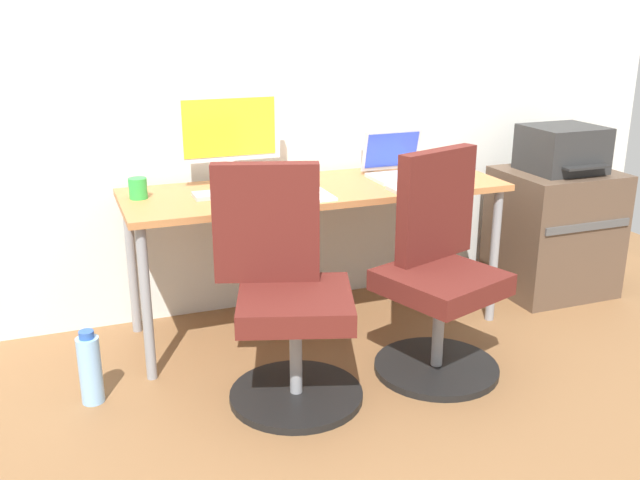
{
  "coord_description": "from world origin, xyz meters",
  "views": [
    {
      "loc": [
        -1.13,
        -3.02,
        1.5
      ],
      "look_at": [
        0.0,
        -0.05,
        0.46
      ],
      "focal_mm": 39.64,
      "sensor_mm": 36.0,
      "label": 1
    }
  ],
  "objects_px": {
    "side_cabinet": "(553,232)",
    "printer": "(562,149)",
    "office_chair_left": "(286,297)",
    "office_chair_right": "(438,275)",
    "coffee_mug": "(138,188)",
    "water_bottle_on_floor": "(90,369)",
    "desktop_monitor": "(229,133)",
    "open_laptop": "(398,166)"
  },
  "relations": [
    {
      "from": "side_cabinet",
      "to": "printer",
      "type": "xyz_separation_m",
      "value": [
        0.0,
        -0.0,
        0.46
      ]
    },
    {
      "from": "office_chair_left",
      "to": "office_chair_right",
      "type": "bearing_deg",
      "value": -0.03
    },
    {
      "from": "office_chair_left",
      "to": "coffee_mug",
      "type": "relative_size",
      "value": 10.22
    },
    {
      "from": "printer",
      "to": "water_bottle_on_floor",
      "type": "relative_size",
      "value": 1.29
    },
    {
      "from": "desktop_monitor",
      "to": "open_laptop",
      "type": "bearing_deg",
      "value": -7.6
    },
    {
      "from": "open_laptop",
      "to": "coffee_mug",
      "type": "bearing_deg",
      "value": 178.97
    },
    {
      "from": "printer",
      "to": "side_cabinet",
      "type": "bearing_deg",
      "value": 90.0
    },
    {
      "from": "water_bottle_on_floor",
      "to": "coffee_mug",
      "type": "relative_size",
      "value": 3.37
    },
    {
      "from": "water_bottle_on_floor",
      "to": "open_laptop",
      "type": "bearing_deg",
      "value": 14.81
    },
    {
      "from": "open_laptop",
      "to": "desktop_monitor",
      "type": "bearing_deg",
      "value": 172.4
    },
    {
      "from": "water_bottle_on_floor",
      "to": "desktop_monitor",
      "type": "distance_m",
      "value": 1.21
    },
    {
      "from": "printer",
      "to": "water_bottle_on_floor",
      "type": "distance_m",
      "value": 2.58
    },
    {
      "from": "office_chair_left",
      "to": "office_chair_right",
      "type": "distance_m",
      "value": 0.69
    },
    {
      "from": "office_chair_right",
      "to": "water_bottle_on_floor",
      "type": "distance_m",
      "value": 1.48
    },
    {
      "from": "water_bottle_on_floor",
      "to": "coffee_mug",
      "type": "height_order",
      "value": "coffee_mug"
    },
    {
      "from": "office_chair_left",
      "to": "side_cabinet",
      "type": "distance_m",
      "value": 1.81
    },
    {
      "from": "desktop_monitor",
      "to": "coffee_mug",
      "type": "relative_size",
      "value": 5.22
    },
    {
      "from": "printer",
      "to": "water_bottle_on_floor",
      "type": "xyz_separation_m",
      "value": [
        -2.48,
        -0.34,
        -0.65
      ]
    },
    {
      "from": "printer",
      "to": "open_laptop",
      "type": "relative_size",
      "value": 1.29
    },
    {
      "from": "water_bottle_on_floor",
      "to": "coffee_mug",
      "type": "distance_m",
      "value": 0.8
    },
    {
      "from": "side_cabinet",
      "to": "desktop_monitor",
      "type": "xyz_separation_m",
      "value": [
        -1.75,
        0.18,
        0.62
      ]
    },
    {
      "from": "printer",
      "to": "open_laptop",
      "type": "xyz_separation_m",
      "value": [
        -0.93,
        0.07,
        -0.03
      ]
    },
    {
      "from": "office_chair_left",
      "to": "side_cabinet",
      "type": "relative_size",
      "value": 1.38
    },
    {
      "from": "coffee_mug",
      "to": "office_chair_right",
      "type": "bearing_deg",
      "value": -29.08
    },
    {
      "from": "printer",
      "to": "coffee_mug",
      "type": "bearing_deg",
      "value": 177.58
    },
    {
      "from": "printer",
      "to": "desktop_monitor",
      "type": "bearing_deg",
      "value": 174.16
    },
    {
      "from": "office_chair_left",
      "to": "open_laptop",
      "type": "height_order",
      "value": "office_chair_left"
    },
    {
      "from": "office_chair_right",
      "to": "coffee_mug",
      "type": "distance_m",
      "value": 1.36
    },
    {
      "from": "water_bottle_on_floor",
      "to": "office_chair_right",
      "type": "bearing_deg",
      "value": -8.23
    },
    {
      "from": "office_chair_left",
      "to": "printer",
      "type": "bearing_deg",
      "value": 17.56
    },
    {
      "from": "coffee_mug",
      "to": "water_bottle_on_floor",
      "type": "bearing_deg",
      "value": -123.62
    },
    {
      "from": "open_laptop",
      "to": "coffee_mug",
      "type": "relative_size",
      "value": 3.37
    },
    {
      "from": "water_bottle_on_floor",
      "to": "desktop_monitor",
      "type": "xyz_separation_m",
      "value": [
        0.72,
        0.52,
        0.81
      ]
    },
    {
      "from": "side_cabinet",
      "to": "coffee_mug",
      "type": "height_order",
      "value": "coffee_mug"
    },
    {
      "from": "coffee_mug",
      "to": "open_laptop",
      "type": "bearing_deg",
      "value": -1.03
    },
    {
      "from": "side_cabinet",
      "to": "office_chair_left",
      "type": "bearing_deg",
      "value": -162.41
    },
    {
      "from": "desktop_monitor",
      "to": "office_chair_left",
      "type": "bearing_deg",
      "value": -87.85
    },
    {
      "from": "open_laptop",
      "to": "water_bottle_on_floor",
      "type": "bearing_deg",
      "value": -165.19
    },
    {
      "from": "side_cabinet",
      "to": "coffee_mug",
      "type": "xyz_separation_m",
      "value": [
        -2.19,
        0.09,
        0.42
      ]
    },
    {
      "from": "water_bottle_on_floor",
      "to": "office_chair_left",
      "type": "bearing_deg",
      "value": -15.45
    },
    {
      "from": "desktop_monitor",
      "to": "water_bottle_on_floor",
      "type": "bearing_deg",
      "value": -144.38
    },
    {
      "from": "office_chair_right",
      "to": "side_cabinet",
      "type": "height_order",
      "value": "office_chair_right"
    }
  ]
}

